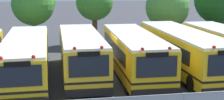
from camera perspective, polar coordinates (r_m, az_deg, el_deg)
The scene contains 8 objects.
ground_plane at distance 20.99m, azimuth -0.89°, elevation -4.31°, with size 160.00×160.00×0.00m, color #38383D.
school_bus_1 at distance 20.54m, azimuth -14.49°, elevation -1.08°, with size 2.77×11.31×2.62m.
school_bus_2 at distance 20.50m, azimuth -5.33°, elevation -0.55°, with size 2.45×9.68×2.78m.
school_bus_3 at distance 20.71m, azimuth 3.75°, elevation -0.45°, with size 2.62×10.20×2.74m.
school_bus_4 at distance 21.91m, azimuth 12.00°, elevation 0.08°, with size 2.77×11.42×2.80m.
tree_1 at distance 29.75m, azimuth -13.06°, elevation 7.76°, with size 3.79×3.69×5.72m.
tree_2 at distance 30.72m, azimuth -3.04°, elevation 8.29°, with size 3.42×3.42×5.67m.
tree_3 at distance 30.88m, azimuth 9.33°, elevation 7.37°, with size 3.99×3.99×5.49m.
Camera 1 is at (-3.08, -19.94, 5.78)m, focal length 53.37 mm.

